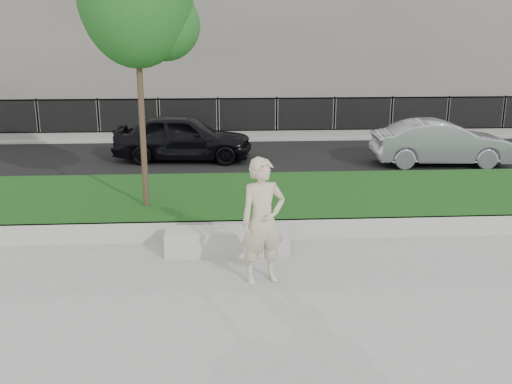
{
  "coord_description": "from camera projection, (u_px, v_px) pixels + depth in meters",
  "views": [
    {
      "loc": [
        -0.54,
        -9.31,
        3.8
      ],
      "look_at": [
        0.13,
        1.2,
        0.92
      ],
      "focal_mm": 40.0,
      "sensor_mm": 36.0,
      "label": 1
    }
  ],
  "objects": [
    {
      "name": "car_dark",
      "position": [
        183.0,
        137.0,
        17.72
      ],
      "size": [
        4.39,
        2.08,
        1.45
      ],
      "primitive_type": "imported",
      "rotation": [
        0.0,
        0.0,
        1.48
      ],
      "color": "black",
      "rests_on": "street"
    },
    {
      "name": "iron_fence",
      "position": [
        234.0,
        126.0,
        21.4
      ],
      "size": [
        32.0,
        0.3,
        1.5
      ],
      "color": "slate",
      "rests_on": "far_pavement"
    },
    {
      "name": "far_pavement",
      "position": [
        234.0,
        134.0,
        22.49
      ],
      "size": [
        34.0,
        3.0,
        0.12
      ],
      "primitive_type": "cube",
      "color": "gray",
      "rests_on": "ground"
    },
    {
      "name": "street",
      "position": [
        237.0,
        159.0,
        18.17
      ],
      "size": [
        34.0,
        7.0,
        0.04
      ],
      "primitive_type": "cube",
      "color": "black",
      "rests_on": "ground"
    },
    {
      "name": "stone_bench",
      "position": [
        227.0,
        241.0,
        10.29
      ],
      "size": [
        2.21,
        0.55,
        0.45
      ],
      "primitive_type": "cube",
      "color": "#A9A79E",
      "rests_on": "ground"
    },
    {
      "name": "grass_kerb",
      "position": [
        250.0,
        230.0,
        10.94
      ],
      "size": [
        34.0,
        0.08,
        0.4
      ],
      "primitive_type": "cube",
      "color": "#A9A79E",
      "rests_on": "ground"
    },
    {
      "name": "man",
      "position": [
        263.0,
        221.0,
        8.91
      ],
      "size": [
        0.85,
        0.68,
        2.02
      ],
      "primitive_type": "imported",
      "rotation": [
        0.0,
        0.0,
        0.3
      ],
      "color": "beige",
      "rests_on": "ground"
    },
    {
      "name": "grass_bank",
      "position": [
        245.0,
        202.0,
        12.83
      ],
      "size": [
        34.0,
        4.0,
        0.4
      ],
      "primitive_type": "cube",
      "color": "black",
      "rests_on": "ground"
    },
    {
      "name": "car_silver",
      "position": [
        441.0,
        143.0,
        17.1
      ],
      "size": [
        4.16,
        1.66,
        1.34
      ],
      "primitive_type": "imported",
      "rotation": [
        0.0,
        0.0,
        1.51
      ],
      "color": "#919499",
      "rests_on": "street"
    },
    {
      "name": "book",
      "position": [
        222.0,
        231.0,
        10.11
      ],
      "size": [
        0.22,
        0.17,
        0.02
      ],
      "primitive_type": "cube",
      "rotation": [
        0.0,
        0.0,
        0.08
      ],
      "color": "beige",
      "rests_on": "stone_bench"
    },
    {
      "name": "ground",
      "position": [
        253.0,
        260.0,
        10.0
      ],
      "size": [
        90.0,
        90.0,
        0.0
      ],
      "primitive_type": "plane",
      "color": "gray",
      "rests_on": "ground"
    },
    {
      "name": "building_facade",
      "position": [
        229.0,
        11.0,
        27.93
      ],
      "size": [
        34.0,
        10.0,
        10.0
      ],
      "primitive_type": "cube",
      "color": "#625E56",
      "rests_on": "ground"
    }
  ]
}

